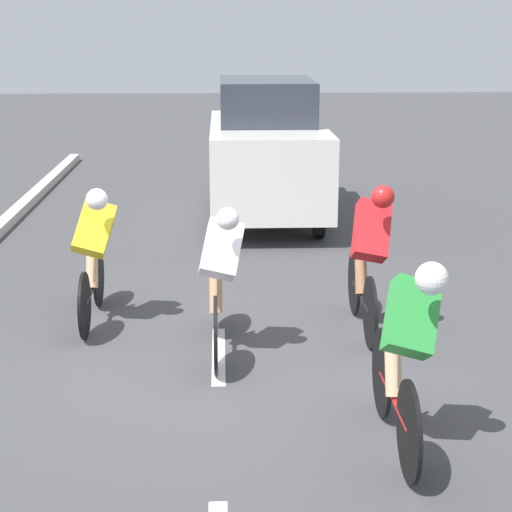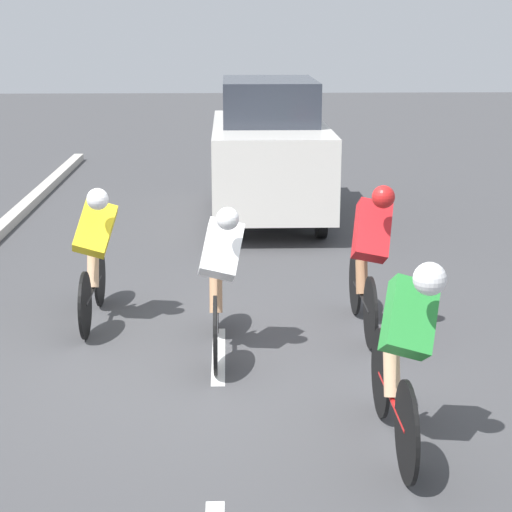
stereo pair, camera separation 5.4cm
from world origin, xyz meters
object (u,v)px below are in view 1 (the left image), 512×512
Objects in this scene: cyclist_green at (406,349)px; cyclist_red at (368,255)px; support_car at (267,151)px; cyclist_yellow at (94,251)px; cyclist_white at (219,277)px.

cyclist_red is at bearing -93.38° from cyclist_green.
cyclist_red is 5.13m from support_car.
cyclist_green is at bearing 94.45° from support_car.
cyclist_red reaches higher than cyclist_green.
cyclist_yellow is at bearing 67.22° from support_car.
support_car is at bearing -81.87° from cyclist_red.
cyclist_green reaches higher than cyclist_yellow.
cyclist_yellow is 0.43× the size of support_car.
support_car reaches higher than cyclist_yellow.
cyclist_green is at bearing 86.62° from cyclist_red.
cyclist_yellow is 3.77m from cyclist_green.
cyclist_green is 7.52m from support_car.
cyclist_red reaches higher than cyclist_white.
support_car is (-0.72, -5.60, 0.33)m from cyclist_white.
cyclist_white is at bearing 145.05° from cyclist_yellow.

